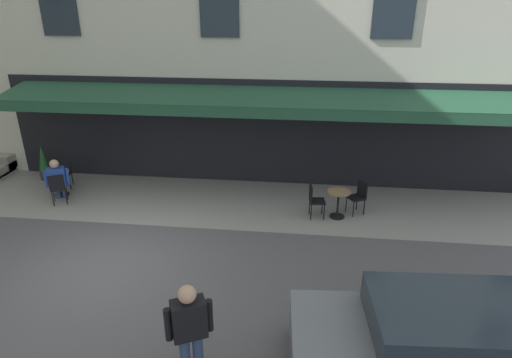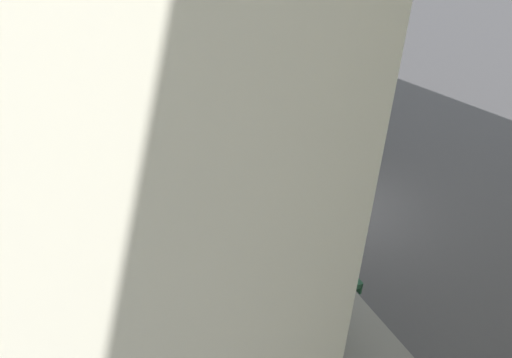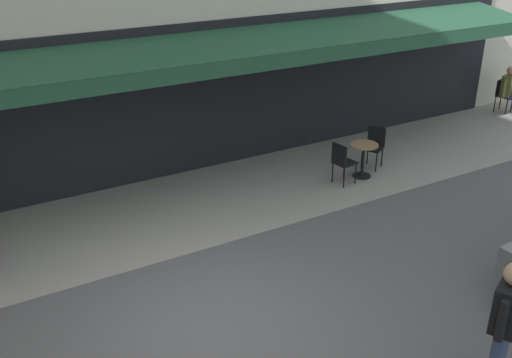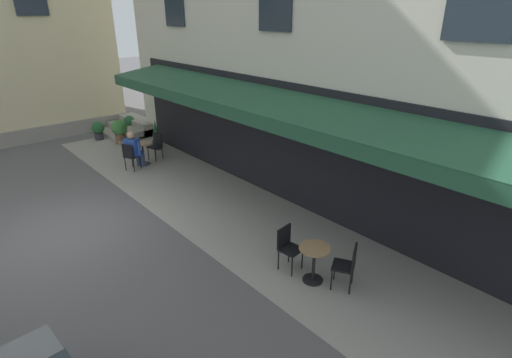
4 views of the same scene
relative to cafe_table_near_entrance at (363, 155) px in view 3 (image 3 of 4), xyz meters
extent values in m
plane|color=#565456|center=(5.09, 2.81, -0.49)|extent=(70.00, 70.00, 0.00)
cube|color=gray|center=(1.84, -0.59, -0.49)|extent=(20.50, 3.20, 0.01)
cube|color=black|center=(2.09, -2.16, 1.11)|extent=(16.00, 0.06, 3.20)
cube|color=#235138|center=(2.09, -1.34, 2.36)|extent=(15.00, 1.70, 0.36)
cube|color=#235138|center=(2.09, -0.51, 2.13)|extent=(15.00, 0.04, 0.28)
cylinder|color=black|center=(0.00, 0.00, -0.48)|extent=(0.40, 0.40, 0.03)
cylinder|color=black|center=(0.00, 0.00, -0.13)|extent=(0.06, 0.06, 0.72)
cylinder|color=#99754C|center=(0.00, 0.00, 0.24)|extent=(0.60, 0.60, 0.03)
cylinder|color=black|center=(0.36, 0.22, -0.27)|extent=(0.03, 0.03, 0.45)
cylinder|color=black|center=(0.40, -0.12, -0.27)|extent=(0.03, 0.03, 0.45)
cylinder|color=black|center=(0.69, 0.26, -0.27)|extent=(0.03, 0.03, 0.45)
cylinder|color=black|center=(0.74, -0.08, -0.27)|extent=(0.03, 0.03, 0.45)
cube|color=black|center=(0.55, 0.07, -0.02)|extent=(0.45, 0.45, 0.04)
cube|color=black|center=(0.72, 0.09, 0.21)|extent=(0.09, 0.40, 0.42)
cylinder|color=black|center=(-0.25, -0.33, -0.27)|extent=(0.03, 0.03, 0.45)
cylinder|color=black|center=(-0.41, -0.03, -0.27)|extent=(0.03, 0.03, 0.45)
cylinder|color=black|center=(-0.55, -0.49, -0.27)|extent=(0.03, 0.03, 0.45)
cylinder|color=black|center=(-0.71, -0.20, -0.27)|extent=(0.03, 0.03, 0.45)
cube|color=black|center=(-0.48, -0.26, -0.02)|extent=(0.54, 0.54, 0.04)
cube|color=black|center=(-0.64, -0.35, 0.21)|extent=(0.23, 0.37, 0.42)
cylinder|color=black|center=(-6.18, -1.29, -0.27)|extent=(0.03, 0.03, 0.45)
cylinder|color=black|center=(-6.51, -1.37, -0.27)|extent=(0.03, 0.03, 0.45)
cylinder|color=black|center=(-6.10, -1.62, -0.27)|extent=(0.03, 0.03, 0.45)
cylinder|color=black|center=(-6.43, -1.70, -0.27)|extent=(0.03, 0.03, 0.45)
cube|color=black|center=(-6.31, -1.49, -0.02)|extent=(0.49, 0.49, 0.04)
cube|color=black|center=(-6.26, -1.67, 0.21)|extent=(0.40, 0.14, 0.42)
cylinder|color=navy|center=(-6.27, -1.25, 0.00)|extent=(0.24, 0.37, 0.16)
cube|color=olive|center=(-6.32, -1.44, 0.29)|extent=(0.53, 0.39, 0.58)
sphere|color=tan|center=(-6.32, -1.44, 0.71)|extent=(0.26, 0.26, 0.26)
cylinder|color=olive|center=(-6.04, -1.36, 0.27)|extent=(0.10, 0.10, 0.51)
cylinder|color=navy|center=(2.41, 5.54, -0.07)|extent=(0.16, 0.16, 0.85)
cube|color=black|center=(2.50, 5.58, 0.65)|extent=(0.57, 0.47, 0.60)
cylinder|color=black|center=(2.77, 5.71, 0.64)|extent=(0.11, 0.11, 0.53)
camera|label=1|loc=(0.98, 10.34, 4.92)|focal=30.27mm
camera|label=2|loc=(13.86, -5.04, 9.15)|focal=32.62mm
camera|label=3|loc=(7.76, 8.92, 4.81)|focal=41.36mm
camera|label=4|loc=(-3.97, 4.94, 4.32)|focal=27.60mm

